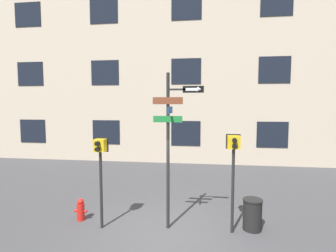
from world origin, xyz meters
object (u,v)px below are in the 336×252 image
object	(u,v)px
fire_hydrant	(81,210)
pedestrian_signal_left	(100,159)
street_sign_pole	(171,137)
trash_bin	(252,214)
pedestrian_signal_right	(233,157)

from	to	relation	value
fire_hydrant	pedestrian_signal_left	bearing A→B (deg)	-25.08
street_sign_pole	pedestrian_signal_left	world-z (taller)	street_sign_pole
trash_bin	street_sign_pole	bearing A→B (deg)	-174.57
pedestrian_signal_left	trash_bin	distance (m)	4.47
pedestrian_signal_left	fire_hydrant	xyz separation A→B (m)	(-0.81, 0.38, -1.65)
street_sign_pole	pedestrian_signal_left	bearing A→B (deg)	-172.89
pedestrian_signal_left	pedestrian_signal_right	world-z (taller)	pedestrian_signal_right
street_sign_pole	trash_bin	world-z (taller)	street_sign_pole
street_sign_pole	pedestrian_signal_right	size ratio (longest dim) A/B	1.62
pedestrian_signal_right	fire_hydrant	distance (m)	4.75
pedestrian_signal_right	trash_bin	bearing A→B (deg)	22.47
fire_hydrant	trash_bin	bearing A→B (deg)	0.87
pedestrian_signal_right	trash_bin	xyz separation A→B (m)	(0.57, 0.24, -1.64)
fire_hydrant	pedestrian_signal_right	bearing A→B (deg)	-2.08
trash_bin	fire_hydrant	bearing A→B (deg)	-179.13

